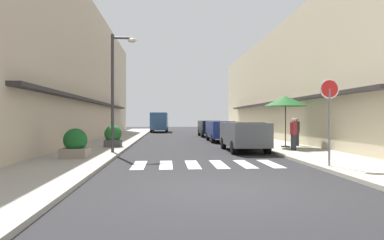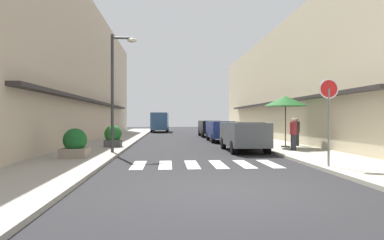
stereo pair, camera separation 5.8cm
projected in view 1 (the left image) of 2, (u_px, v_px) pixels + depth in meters
name	position (u px, v px, depth m)	size (l,w,h in m)	color
ground_plane	(187.00, 142.00, 23.01)	(85.17, 85.17, 0.00)	#232326
sidewalk_left	(114.00, 142.00, 22.63)	(3.05, 54.20, 0.12)	#9E998E
sidewalk_right	(258.00, 141.00, 23.39)	(3.05, 54.20, 0.12)	#ADA899
building_row_left	(58.00, 72.00, 23.24)	(5.50, 36.84, 9.88)	#C6B299
building_row_right	(307.00, 85.00, 24.61)	(5.50, 36.84, 8.37)	beige
crosswalk	(206.00, 164.00, 11.85)	(5.20, 2.20, 0.01)	silver
parked_car_near	(244.00, 133.00, 16.63)	(1.81, 4.17, 1.47)	#4C5156
parked_car_mid	(221.00, 129.00, 23.54)	(1.82, 4.18, 1.47)	navy
parked_car_far	(209.00, 127.00, 30.09)	(1.81, 4.42, 1.47)	black
delivery_van	(160.00, 121.00, 40.48)	(2.13, 5.46, 2.37)	#33598C
round_street_sign	(329.00, 99.00, 10.65)	(0.65, 0.07, 2.82)	slate
street_lamp	(117.00, 80.00, 15.09)	(1.19, 0.28, 5.38)	#38383D
cafe_umbrella	(285.00, 101.00, 17.77)	(2.33, 2.33, 2.76)	#262626
planter_corner	(75.00, 144.00, 12.96)	(1.00, 1.00, 1.15)	gray
planter_midblock	(113.00, 136.00, 18.03)	(0.94, 0.94, 1.18)	#4C4C4C
planter_far	(248.00, 131.00, 24.99)	(0.99, 0.99, 1.21)	slate
pedestrian_walking_near	(294.00, 133.00, 15.95)	(0.34, 0.34, 1.57)	#282B33
pedestrian_walking_far	(297.00, 131.00, 18.72)	(0.34, 0.34, 1.57)	#282B33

